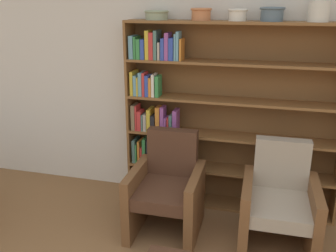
# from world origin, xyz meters

# --- Properties ---
(wall_back) EXTENTS (12.00, 0.06, 2.75)m
(wall_back) POSITION_xyz_m (0.00, 2.92, 1.38)
(wall_back) COLOR silver
(wall_back) RESTS_ON ground
(bookshelf) EXTENTS (2.14, 0.30, 1.92)m
(bookshelf) POSITION_xyz_m (-0.16, 2.74, 0.95)
(bookshelf) COLOR brown
(bookshelf) RESTS_ON ground
(bowl_slate) EXTENTS (0.24, 0.24, 0.09)m
(bowl_slate) POSITION_xyz_m (-0.71, 2.73, 1.97)
(bowl_slate) COLOR gray
(bowl_slate) RESTS_ON bookshelf
(bowl_brass) EXTENTS (0.20, 0.20, 0.11)m
(bowl_brass) POSITION_xyz_m (-0.27, 2.73, 1.98)
(bowl_brass) COLOR #C67547
(bowl_brass) RESTS_ON bookshelf
(bowl_cream) EXTENTS (0.18, 0.18, 0.11)m
(bowl_cream) POSITION_xyz_m (0.07, 2.73, 1.98)
(bowl_cream) COLOR silver
(bowl_cream) RESTS_ON bookshelf
(bowl_copper) EXTENTS (0.22, 0.22, 0.12)m
(bowl_copper) POSITION_xyz_m (0.37, 2.73, 1.99)
(bowl_copper) COLOR slate
(bowl_copper) RESTS_ON bookshelf
(vase_tall) EXTENTS (0.18, 0.18, 0.22)m
(vase_tall) POSITION_xyz_m (0.76, 2.73, 2.01)
(vase_tall) COLOR silver
(vase_tall) RESTS_ON bookshelf
(armchair_leather) EXTENTS (0.65, 0.69, 0.93)m
(armchair_leather) POSITION_xyz_m (-0.44, 2.14, 0.41)
(armchair_leather) COLOR brown
(armchair_leather) RESTS_ON ground
(armchair_cushioned) EXTENTS (0.65, 0.69, 0.93)m
(armchair_cushioned) POSITION_xyz_m (0.57, 2.14, 0.41)
(armchair_cushioned) COLOR brown
(armchair_cushioned) RESTS_ON ground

